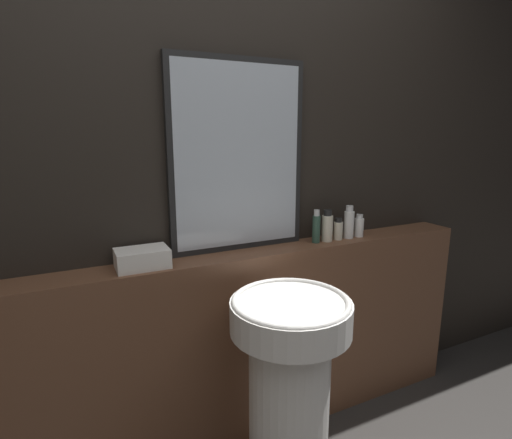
{
  "coord_description": "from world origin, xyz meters",
  "views": [
    {
      "loc": [
        -0.63,
        -0.24,
        1.45
      ],
      "look_at": [
        0.08,
        1.21,
        1.09
      ],
      "focal_mm": 28.0,
      "sensor_mm": 36.0,
      "label": 1
    }
  ],
  "objects": [
    {
      "name": "pedestal_sink",
      "position": [
        0.08,
        0.92,
        0.49
      ],
      "size": [
        0.45,
        0.45,
        0.85
      ],
      "color": "silver",
      "rests_on": "ground_plane"
    },
    {
      "name": "towel_stack",
      "position": [
        -0.38,
        1.3,
        0.96
      ],
      "size": [
        0.2,
        0.14,
        0.08
      ],
      "color": "silver",
      "rests_on": "vanity_counter"
    },
    {
      "name": "shampoo_bottle",
      "position": [
        0.45,
        1.3,
        0.99
      ],
      "size": [
        0.04,
        0.04,
        0.16
      ],
      "color": "#2D4C3D",
      "rests_on": "vanity_counter"
    },
    {
      "name": "hand_soap_bottle",
      "position": [
        0.71,
        1.3,
        0.97
      ],
      "size": [
        0.05,
        0.05,
        0.12
      ],
      "color": "white",
      "rests_on": "vanity_counter"
    },
    {
      "name": "lotion_bottle",
      "position": [
        0.58,
        1.3,
        0.97
      ],
      "size": [
        0.05,
        0.05,
        0.11
      ],
      "color": "beige",
      "rests_on": "vanity_counter"
    },
    {
      "name": "wall_back",
      "position": [
        0.0,
        1.43,
        1.25
      ],
      "size": [
        8.0,
        0.06,
        2.5
      ],
      "color": "black",
      "rests_on": "ground_plane"
    },
    {
      "name": "mirror",
      "position": [
        0.07,
        1.38,
        1.34
      ],
      "size": [
        0.63,
        0.03,
        0.84
      ],
      "color": "black",
      "rests_on": "vanity_counter"
    },
    {
      "name": "vanity_counter",
      "position": [
        0.0,
        1.3,
        0.46
      ],
      "size": [
        2.58,
        0.18,
        0.92
      ],
      "color": "brown",
      "rests_on": "ground_plane"
    },
    {
      "name": "conditioner_bottle",
      "position": [
        0.51,
        1.3,
        0.99
      ],
      "size": [
        0.05,
        0.05,
        0.16
      ],
      "color": "beige",
      "rests_on": "vanity_counter"
    },
    {
      "name": "body_wash_bottle",
      "position": [
        0.65,
        1.3,
        1.0
      ],
      "size": [
        0.05,
        0.05,
        0.17
      ],
      "color": "white",
      "rests_on": "vanity_counter"
    }
  ]
}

